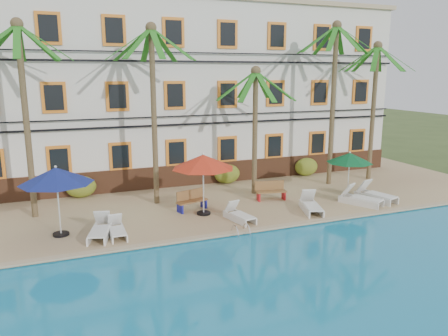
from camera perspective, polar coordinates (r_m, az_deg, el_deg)
name	(u,v)px	position (r m, az deg, el deg)	size (l,w,h in m)	color
ground	(255,228)	(18.68, 4.08, -7.79)	(100.00, 100.00, 0.00)	#384C23
pool_deck	(215,195)	(23.03, -1.25, -3.52)	(30.00, 12.00, 0.25)	tan
swimming_pool	(363,306)	(13.24, 17.75, -16.79)	(26.00, 12.00, 0.20)	#1780B0
pool_coping	(265,228)	(17.83, 5.35, -7.86)	(30.00, 0.35, 0.06)	tan
hotel_building	(186,90)	(26.91, -5.00, 10.06)	(25.40, 6.44, 10.22)	silver
palm_a	(24,94)	(20.04, -24.71, 8.78)	(4.14, 4.14, 8.33)	brown
palm_b	(153,91)	(20.57, -9.24, 9.88)	(4.14, 4.14, 8.39)	brown
palm_c	(255,112)	(22.19, 4.10, 7.33)	(4.14, 4.14, 6.51)	brown
palm_d	(334,83)	(24.79, 14.16, 10.70)	(4.14, 4.14, 8.87)	brown
palm_e	(374,93)	(26.71, 19.06, 9.30)	(4.14, 4.14, 7.91)	brown
shrub_left	(81,187)	(23.13, -18.18, -2.35)	(1.50, 0.90, 1.10)	#1E5D1A
shrub_mid	(227,174)	(24.78, 0.40, -0.77)	(1.50, 0.90, 1.10)	#1E5D1A
shrub_right	(306,167)	(27.10, 10.69, 0.15)	(1.50, 0.90, 1.10)	#1E5D1A
umbrella_blue	(56,176)	(17.60, -21.07, -0.96)	(2.78, 2.78, 2.77)	black
umbrella_red	(203,162)	(18.97, -2.74, 0.79)	(2.78, 2.78, 2.78)	black
umbrella_green	(350,158)	(22.86, 16.09, 1.25)	(2.30, 2.30, 2.31)	black
lounger_a	(100,229)	(17.53, -15.85, -7.73)	(1.17, 2.02, 0.90)	silver
lounger_b	(117,230)	(17.48, -13.81, -7.82)	(0.59, 1.64, 0.77)	silver
lounger_c	(239,215)	(18.68, 1.98, -6.11)	(0.94, 1.77, 0.80)	silver
lounger_d	(311,205)	(20.20, 11.29, -4.79)	(1.27, 2.08, 0.93)	silver
lounger_e	(360,198)	(21.88, 17.35, -3.78)	(1.56, 2.11, 0.95)	silver
lounger_f	(375,194)	(22.73, 19.14, -3.28)	(1.25, 2.18, 0.97)	silver
bench_left	(191,200)	(20.08, -4.32, -4.19)	(1.57, 0.89, 0.93)	olive
bench_right	(271,190)	(21.75, 6.13, -2.93)	(1.56, 0.73, 0.93)	olive
pool_ladder	(241,233)	(17.31, 2.23, -8.54)	(0.54, 0.74, 0.74)	silver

